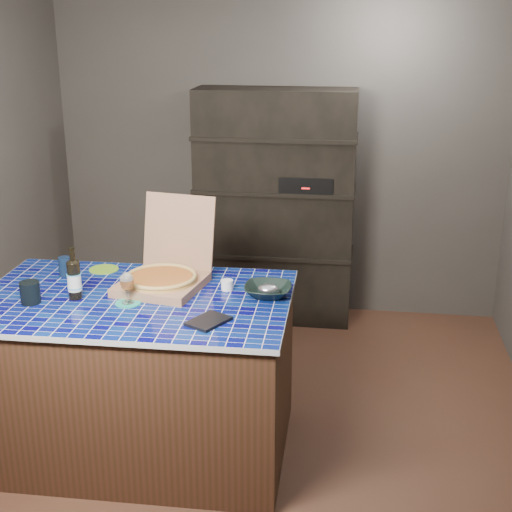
% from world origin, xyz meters
% --- Properties ---
extents(room, '(3.50, 3.50, 3.50)m').
position_xyz_m(room, '(0.00, 0.00, 1.25)').
color(room, '#4F3122').
rests_on(room, ground).
extents(shelving_unit, '(1.20, 0.41, 1.80)m').
position_xyz_m(shelving_unit, '(0.00, 1.53, 0.90)').
color(shelving_unit, black).
rests_on(shelving_unit, floor).
extents(kitchen_island, '(1.66, 1.07, 0.90)m').
position_xyz_m(kitchen_island, '(-0.51, -0.41, 0.45)').
color(kitchen_island, '#45261B').
rests_on(kitchen_island, floor).
extents(pizza_box, '(0.50, 0.57, 0.46)m').
position_xyz_m(pizza_box, '(-0.40, -0.24, 0.97)').
color(pizza_box, '#94654C').
rests_on(pizza_box, kitchen_island).
extents(mead_bottle, '(0.08, 0.08, 0.28)m').
position_xyz_m(mead_bottle, '(-0.81, -0.46, 1.01)').
color(mead_bottle, black).
rests_on(mead_bottle, kitchen_island).
extents(teal_trivet, '(0.13, 0.13, 0.01)m').
position_xyz_m(teal_trivet, '(-0.52, -0.49, 0.91)').
color(teal_trivet, teal).
rests_on(teal_trivet, kitchen_island).
extents(wine_glass, '(0.07, 0.07, 0.16)m').
position_xyz_m(wine_glass, '(-0.52, -0.49, 1.02)').
color(wine_glass, white).
rests_on(wine_glass, teal_trivet).
extents(tumbler, '(0.10, 0.10, 0.11)m').
position_xyz_m(tumbler, '(-1.01, -0.55, 0.96)').
color(tumbler, black).
rests_on(tumbler, kitchen_island).
extents(dvd_case, '(0.22, 0.24, 0.02)m').
position_xyz_m(dvd_case, '(-0.06, -0.67, 0.91)').
color(dvd_case, black).
rests_on(dvd_case, kitchen_island).
extents(bowl, '(0.25, 0.25, 0.06)m').
position_xyz_m(bowl, '(0.18, -0.28, 0.93)').
color(bowl, black).
rests_on(bowl, kitchen_island).
extents(foil_contents, '(0.11, 0.09, 0.05)m').
position_xyz_m(foil_contents, '(0.18, -0.28, 0.94)').
color(foil_contents, '#B9B6C2').
rests_on(foil_contents, bowl).
extents(white_jar, '(0.06, 0.06, 0.05)m').
position_xyz_m(white_jar, '(-0.05, -0.23, 0.93)').
color(white_jar, white).
rests_on(white_jar, kitchen_island).
extents(navy_cup, '(0.07, 0.07, 0.11)m').
position_xyz_m(navy_cup, '(-1.00, -0.14, 0.96)').
color(navy_cup, black).
rests_on(navy_cup, kitchen_island).
extents(green_trivet, '(0.17, 0.17, 0.01)m').
position_xyz_m(green_trivet, '(-0.82, -0.02, 0.91)').
color(green_trivet, '#6AA122').
rests_on(green_trivet, kitchen_island).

